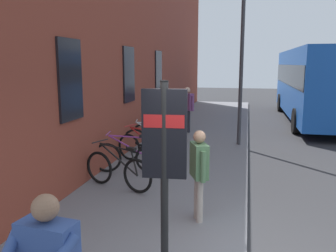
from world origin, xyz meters
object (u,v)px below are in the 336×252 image
at_px(bicycle_mid_rack, 118,170).
at_px(pedestrian_near_bus, 199,166).
at_px(bicycle_end_of_row, 145,148).
at_px(city_bus, 315,81).
at_px(bicycle_nearest_sign, 153,140).
at_px(bicycle_far_end, 129,157).
at_px(bicycle_by_door, 159,134).
at_px(street_lamp, 242,38).
at_px(transit_info_sign, 164,146).
at_px(pedestrian_crossing_street, 187,105).

distance_m(bicycle_mid_rack, pedestrian_near_bus, 2.26).
distance_m(bicycle_end_of_row, city_bus, 10.77).
bearing_deg(bicycle_mid_rack, bicycle_nearest_sign, 1.01).
xyz_separation_m(bicycle_far_end, bicycle_by_door, (2.86, -0.03, 0.00)).
relative_size(bicycle_mid_rack, pedestrian_near_bus, 1.10).
bearing_deg(city_bus, pedestrian_near_bus, 162.67).
relative_size(pedestrian_near_bus, street_lamp, 0.27).
relative_size(bicycle_mid_rack, transit_info_sign, 0.70).
relative_size(bicycle_end_of_row, city_bus, 0.16).
distance_m(bicycle_end_of_row, transit_info_sign, 5.02).
bearing_deg(transit_info_sign, bicycle_end_of_row, 19.29).
bearing_deg(bicycle_end_of_row, bicycle_mid_rack, 179.66).
height_order(bicycle_by_door, street_lamp, street_lamp).
bearing_deg(pedestrian_near_bus, pedestrian_crossing_street, 11.16).
height_order(bicycle_mid_rack, city_bus, city_bus).
relative_size(bicycle_far_end, pedestrian_near_bus, 1.14).
height_order(bicycle_end_of_row, street_lamp, street_lamp).
bearing_deg(pedestrian_crossing_street, street_lamp, -129.95).
distance_m(bicycle_far_end, bicycle_by_door, 2.87).
height_order(transit_info_sign, pedestrian_near_bus, transit_info_sign).
relative_size(transit_info_sign, street_lamp, 0.42).
bearing_deg(city_bus, bicycle_far_end, 149.76).
bearing_deg(bicycle_by_door, pedestrian_near_bus, -158.91).
bearing_deg(pedestrian_crossing_street, bicycle_far_end, 174.59).
relative_size(transit_info_sign, city_bus, 0.23).
xyz_separation_m(bicycle_end_of_row, street_lamp, (2.75, -2.35, 2.98)).
xyz_separation_m(bicycle_end_of_row, bicycle_by_door, (1.96, 0.12, -0.00)).
distance_m(bicycle_by_door, pedestrian_crossing_street, 2.59).
bearing_deg(bicycle_by_door, bicycle_end_of_row, -176.44).
height_order(bicycle_mid_rack, transit_info_sign, transit_info_sign).
bearing_deg(pedestrian_near_bus, bicycle_mid_rack, 58.20).
bearing_deg(city_bus, street_lamp, 152.37).
bearing_deg(city_bus, bicycle_end_of_row, 148.01).
relative_size(transit_info_sign, pedestrian_crossing_street, 1.39).
bearing_deg(bicycle_far_end, pedestrian_near_bus, -138.30).
height_order(bicycle_mid_rack, bicycle_end_of_row, same).
bearing_deg(street_lamp, bicycle_far_end, 145.56).
bearing_deg(transit_info_sign, bicycle_nearest_sign, 16.52).
distance_m(bicycle_by_door, transit_info_sign, 6.90).
xyz_separation_m(bicycle_far_end, bicycle_nearest_sign, (1.95, -0.08, 0.00)).
bearing_deg(transit_info_sign, city_bus, -16.50).
distance_m(bicycle_end_of_row, pedestrian_near_bus, 3.69).
height_order(bicycle_far_end, bicycle_nearest_sign, same).
height_order(bicycle_end_of_row, pedestrian_crossing_street, pedestrian_crossing_street).
bearing_deg(bicycle_nearest_sign, city_bus, -35.55).
bearing_deg(bicycle_nearest_sign, bicycle_far_end, 177.53).
height_order(bicycle_by_door, pedestrian_near_bus, pedestrian_near_bus).
xyz_separation_m(bicycle_by_door, city_bus, (7.09, -5.78, 1.41)).
relative_size(bicycle_far_end, transit_info_sign, 0.73).
xyz_separation_m(bicycle_end_of_row, bicycle_nearest_sign, (1.05, 0.07, -0.00)).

